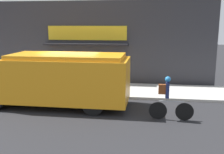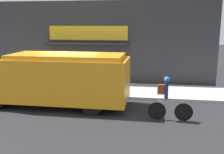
% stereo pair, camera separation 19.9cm
% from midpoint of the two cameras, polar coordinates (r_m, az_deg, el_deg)
% --- Properties ---
extents(ground_plane, '(70.00, 70.00, 0.00)m').
position_cam_midpoint_polar(ground_plane, '(12.90, -7.98, -4.35)').
color(ground_plane, '#232326').
extents(sidewalk, '(28.00, 2.92, 0.13)m').
position_cam_midpoint_polar(sidewalk, '(14.24, -6.31, -2.53)').
color(sidewalk, '#ADAAA3').
rests_on(sidewalk, ground_plane).
extents(storefront, '(14.61, 0.85, 4.80)m').
position_cam_midpoint_polar(storefront, '(15.53, -4.83, 7.44)').
color(storefront, '#2D2D33').
rests_on(storefront, ground_plane).
extents(school_bus, '(6.74, 2.67, 2.27)m').
position_cam_midpoint_polar(school_bus, '(11.40, -11.26, -0.45)').
color(school_bus, orange).
rests_on(school_bus, ground_plane).
extents(cyclist, '(1.63, 0.21, 1.64)m').
position_cam_midpoint_polar(cyclist, '(9.83, 12.54, -4.78)').
color(cyclist, black).
rests_on(cyclist, ground_plane).
extents(trash_bin, '(0.49, 0.49, 0.80)m').
position_cam_midpoint_polar(trash_bin, '(14.65, -5.96, -0.27)').
color(trash_bin, '#2D5138').
rests_on(trash_bin, sidewalk).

